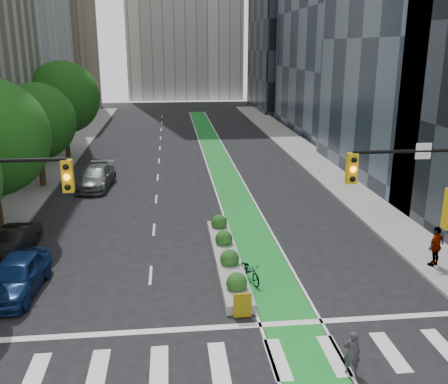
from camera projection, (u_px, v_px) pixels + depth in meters
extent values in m
plane|color=black|center=(216.00, 346.00, 17.71)|extent=(160.00, 160.00, 0.00)
cube|color=gray|center=(42.00, 177.00, 40.30)|extent=(3.60, 90.00, 0.15)
cube|color=gray|center=(326.00, 169.00, 42.76)|extent=(3.60, 90.00, 0.15)
cube|color=#177F28|center=(218.00, 159.00, 46.63)|extent=(2.20, 70.00, 0.01)
cube|color=tan|center=(42.00, 26.00, 74.89)|extent=(14.00, 16.00, 26.00)
cube|color=black|center=(299.00, 21.00, 80.68)|extent=(14.00, 18.00, 28.00)
cylinder|color=black|center=(41.00, 158.00, 36.91)|extent=(0.44, 0.44, 4.48)
sphere|color=#104C12|center=(37.00, 121.00, 36.14)|extent=(5.60, 5.60, 5.60)
cylinder|color=black|center=(66.00, 131.00, 46.35)|extent=(0.44, 0.44, 5.15)
sphere|color=#104C12|center=(63.00, 97.00, 45.47)|extent=(6.60, 6.60, 6.60)
cube|color=gold|center=(68.00, 176.00, 15.93)|extent=(0.34, 0.28, 1.05)
sphere|color=orange|center=(67.00, 177.00, 15.78)|extent=(0.20, 0.20, 0.20)
cylinder|color=black|center=(431.00, 151.00, 17.04)|extent=(5.50, 0.12, 0.12)
cube|color=gold|center=(352.00, 168.00, 16.91)|extent=(0.34, 0.28, 1.05)
sphere|color=orange|center=(353.00, 170.00, 16.76)|extent=(0.20, 0.20, 0.20)
cube|color=white|center=(423.00, 151.00, 16.99)|extent=(0.55, 0.04, 0.55)
cube|color=gray|center=(227.00, 259.00, 24.46)|extent=(1.20, 10.00, 0.40)
cube|color=yellow|center=(242.00, 305.00, 19.40)|extent=(0.70, 0.12, 1.00)
sphere|color=#194C19|center=(237.00, 283.00, 20.99)|extent=(0.90, 0.90, 0.90)
sphere|color=#194C19|center=(230.00, 259.00, 23.38)|extent=(0.90, 0.90, 0.90)
sphere|color=#194C19|center=(224.00, 239.00, 25.76)|extent=(0.90, 0.90, 0.90)
sphere|color=#194C19|center=(219.00, 223.00, 28.14)|extent=(0.90, 0.90, 0.90)
imported|color=gray|center=(250.00, 271.00, 22.48)|extent=(1.17, 1.98, 0.98)
imported|color=#332D37|center=(352.00, 353.00, 16.03)|extent=(0.63, 0.49, 1.54)
imported|color=#0D2150|center=(17.00, 276.00, 21.29)|extent=(2.24, 4.91, 1.63)
imported|color=black|center=(14.00, 241.00, 25.47)|extent=(1.94, 4.18, 1.33)
imported|color=#505355|center=(96.00, 177.00, 37.26)|extent=(2.75, 5.66, 1.59)
imported|color=gray|center=(436.00, 246.00, 23.58)|extent=(1.23, 1.01, 1.97)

